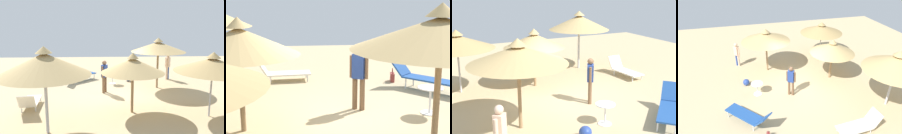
% 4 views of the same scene
% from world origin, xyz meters
% --- Properties ---
extents(ground, '(24.00, 24.00, 0.10)m').
position_xyz_m(ground, '(0.00, 0.00, -0.05)').
color(ground, tan).
extents(parasol_umbrella_near_left, '(2.49, 2.49, 2.40)m').
position_xyz_m(parasol_umbrella_near_left, '(-2.17, -0.33, 1.91)').
color(parasol_umbrella_near_left, olive).
rests_on(parasol_umbrella_near_left, ground).
extents(parasol_umbrella_center, '(2.95, 2.95, 2.85)m').
position_xyz_m(parasol_umbrella_center, '(-3.79, 2.65, 2.30)').
color(parasol_umbrella_center, '#B2B2B7').
rests_on(parasol_umbrella_center, ground).
extents(parasol_umbrella_front, '(2.85, 2.85, 2.48)m').
position_xyz_m(parasol_umbrella_front, '(-2.70, -3.24, 2.01)').
color(parasol_umbrella_front, '#B2B2B7').
rests_on(parasol_umbrella_front, ground).
extents(parasol_umbrella_near_right, '(2.87, 2.87, 2.70)m').
position_xyz_m(parasol_umbrella_near_right, '(1.26, -2.14, 2.23)').
color(parasol_umbrella_near_right, olive).
rests_on(parasol_umbrella_near_right, ground).
extents(lounge_chair_edge, '(1.84, 0.78, 0.81)m').
position_xyz_m(lounge_chair_edge, '(-1.61, 3.83, 0.33)').
color(lounge_chair_edge, silver).
rests_on(lounge_chair_edge, ground).
extents(lounge_chair_back, '(1.96, 2.07, 0.92)m').
position_xyz_m(lounge_chair_back, '(2.75, 2.26, 0.43)').
color(lounge_chair_back, '#1E478C').
rests_on(lounge_chair_back, ground).
extents(person_standing_far_left, '(0.43, 0.34, 1.64)m').
position_xyz_m(person_standing_far_left, '(0.49, 0.72, 0.94)').
color(person_standing_far_left, brown).
rests_on(person_standing_far_left, ground).
extents(person_standing_far_right, '(0.35, 0.33, 1.58)m').
position_xyz_m(person_standing_far_right, '(3.04, -3.19, 0.89)').
color(person_standing_far_right, beige).
rests_on(person_standing_far_right, ground).
extents(side_table_round, '(0.61, 0.61, 0.66)m').
position_xyz_m(side_table_round, '(2.17, 0.24, 0.45)').
color(side_table_round, silver).
rests_on(side_table_round, ground).
extents(beach_ball, '(0.36, 0.36, 0.36)m').
position_xyz_m(beach_ball, '(2.68, -0.75, 0.18)').
color(beach_ball, navy).
rests_on(beach_ball, ground).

